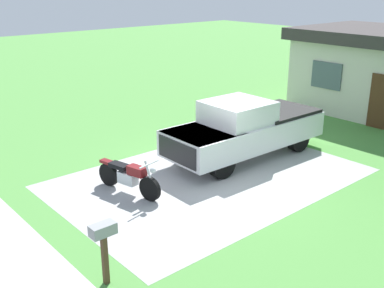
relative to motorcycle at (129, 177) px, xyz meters
The scene contains 6 objects.
ground_plane 2.48m from the motorcycle, 73.12° to the left, with size 80.00×80.00×0.00m, color #508F40.
driveway_pad 2.48m from the motorcycle, 73.12° to the left, with size 5.87×8.65×0.01m, color #A6A6A6.
sidewalk_strip 3.77m from the motorcycle, 79.11° to the right, with size 36.00×1.80×0.01m, color #AEAEA9.
motorcycle is the anchor object (origin of this frame).
pickup_truck 4.49m from the motorcycle, 88.36° to the left, with size 2.11×5.67×1.90m.
mailbox 4.00m from the motorcycle, 39.88° to the right, with size 0.26×0.48×1.26m.
Camera 1 is at (9.01, -8.50, 5.44)m, focal length 43.30 mm.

